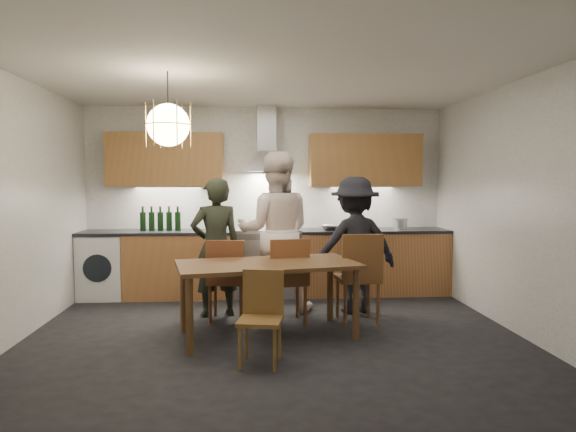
{
  "coord_description": "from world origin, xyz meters",
  "views": [
    {
      "loc": [
        -0.24,
        -5.04,
        1.58
      ],
      "look_at": [
        0.17,
        0.4,
        1.2
      ],
      "focal_mm": 32.0,
      "sensor_mm": 36.0,
      "label": 1
    }
  ],
  "objects": [
    {
      "name": "ground",
      "position": [
        0.0,
        0.0,
        0.0
      ],
      "size": [
        5.0,
        5.0,
        0.0
      ],
      "primitive_type": "plane",
      "color": "black",
      "rests_on": "ground"
    },
    {
      "name": "room_shell",
      "position": [
        0.0,
        0.0,
        1.71
      ],
      "size": [
        5.02,
        4.52,
        2.61
      ],
      "color": "white",
      "rests_on": "ground"
    },
    {
      "name": "counter_run",
      "position": [
        0.02,
        1.95,
        0.45
      ],
      "size": [
        5.0,
        0.62,
        0.9
      ],
      "color": "#C6844C",
      "rests_on": "ground"
    },
    {
      "name": "range_stove",
      "position": [
        0.0,
        1.94,
        0.44
      ],
      "size": [
        0.9,
        0.6,
        0.92
      ],
      "color": "silver",
      "rests_on": "ground"
    },
    {
      "name": "wall_fixtures",
      "position": [
        0.0,
        2.07,
        1.87
      ],
      "size": [
        4.3,
        0.54,
        1.1
      ],
      "color": "#B88246",
      "rests_on": "ground"
    },
    {
      "name": "pendant_lamp",
      "position": [
        -1.0,
        -0.1,
        2.1
      ],
      "size": [
        0.43,
        0.43,
        0.7
      ],
      "color": "black",
      "rests_on": "ground"
    },
    {
      "name": "dining_table",
      "position": [
        -0.06,
        0.08,
        0.67
      ],
      "size": [
        1.92,
        1.23,
        0.75
      ],
      "rotation": [
        0.0,
        0.0,
        0.2
      ],
      "color": "brown",
      "rests_on": "ground"
    },
    {
      "name": "chair_back_left",
      "position": [
        -0.5,
        0.62,
        0.53
      ],
      "size": [
        0.46,
        0.46,
        0.93
      ],
      "rotation": [
        0.0,
        0.0,
        3.04
      ],
      "color": "#5B311A",
      "rests_on": "ground"
    },
    {
      "name": "chair_back_mid",
      "position": [
        0.17,
        0.47,
        0.55
      ],
      "size": [
        0.49,
        0.49,
        0.95
      ],
      "rotation": [
        0.0,
        0.0,
        3.29
      ],
      "color": "brown",
      "rests_on": "ground"
    },
    {
      "name": "chair_back_right",
      "position": [
        0.96,
        0.45,
        0.57
      ],
      "size": [
        0.48,
        0.48,
        1.0
      ],
      "rotation": [
        0.0,
        0.0,
        3.2
      ],
      "color": "brown",
      "rests_on": "ground"
    },
    {
      "name": "chair_front",
      "position": [
        -0.14,
        -0.67,
        0.46
      ],
      "size": [
        0.42,
        0.42,
        0.8
      ],
      "rotation": [
        0.0,
        0.0,
        -0.19
      ],
      "color": "brown",
      "rests_on": "ground"
    },
    {
      "name": "person_left",
      "position": [
        -0.63,
        0.91,
        0.8
      ],
      "size": [
        0.67,
        0.53,
        1.61
      ],
      "primitive_type": "imported",
      "rotation": [
        0.0,
        0.0,
        3.42
      ],
      "color": "black",
      "rests_on": "ground"
    },
    {
      "name": "person_mid",
      "position": [
        0.06,
        1.12,
        0.96
      ],
      "size": [
        0.97,
        0.78,
        1.92
      ],
      "primitive_type": "imported",
      "rotation": [
        0.0,
        0.0,
        3.08
      ],
      "color": "white",
      "rests_on": "ground"
    },
    {
      "name": "person_right",
      "position": [
        1.01,
        0.98,
        0.81
      ],
      "size": [
        1.13,
        0.77,
        1.62
      ],
      "primitive_type": "imported",
      "rotation": [
        0.0,
        0.0,
        3.31
      ],
      "color": "black",
      "rests_on": "ground"
    },
    {
      "name": "mixing_bowl",
      "position": [
        0.88,
        1.9,
        0.94
      ],
      "size": [
        0.35,
        0.35,
        0.07
      ],
      "primitive_type": "imported",
      "rotation": [
        0.0,
        0.0,
        -0.23
      ],
      "color": "#B3B3B6",
      "rests_on": "counter_run"
    },
    {
      "name": "stock_pot",
      "position": [
        1.87,
        1.99,
        0.97
      ],
      "size": [
        0.19,
        0.19,
        0.14
      ],
      "primitive_type": "cylinder",
      "rotation": [
        0.0,
        0.0,
        0.01
      ],
      "color": "#A9A9AC",
      "rests_on": "counter_run"
    },
    {
      "name": "wine_bottles",
      "position": [
        -1.44,
        1.96,
        1.06
      ],
      "size": [
        0.54,
        0.08,
        0.33
      ],
      "color": "black",
      "rests_on": "counter_run"
    }
  ]
}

